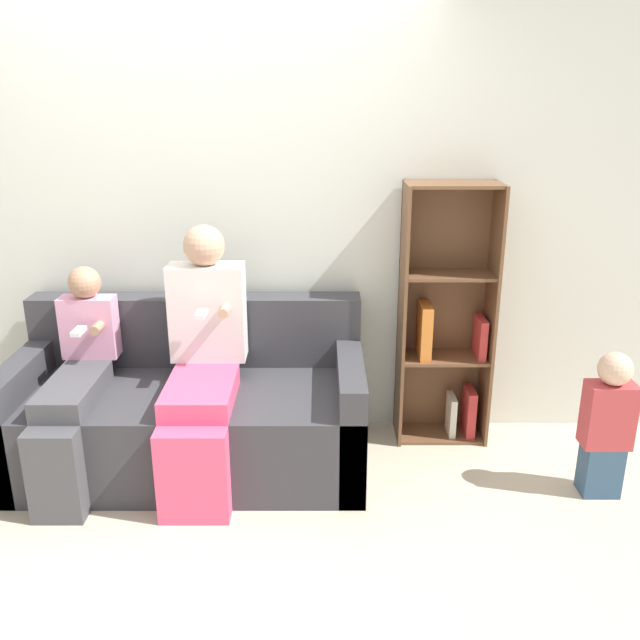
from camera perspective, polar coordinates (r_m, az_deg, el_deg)
name	(u,v)px	position (r m, az deg, el deg)	size (l,w,h in m)	color
ground_plane	(192,518)	(3.50, -10.71, -16.08)	(14.00, 14.00, 0.00)	beige
back_wall	(210,221)	(3.95, -9.21, 8.26)	(10.00, 0.06, 2.55)	silver
couch	(190,412)	(3.82, -10.88, -7.63)	(1.88, 0.89, 0.87)	#38383D
adult_seated	(202,355)	(3.55, -9.91, -2.91)	(0.40, 0.83, 1.32)	#DB4C75
child_seated	(74,383)	(3.71, -20.04, -4.98)	(0.30, 0.83, 1.09)	#47474C
toddler_standing	(606,423)	(3.72, 22.95, -8.01)	(0.24, 0.17, 0.78)	#335170
bookshelf	(445,325)	(3.98, 10.49, -0.42)	(0.52, 0.29, 1.51)	brown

